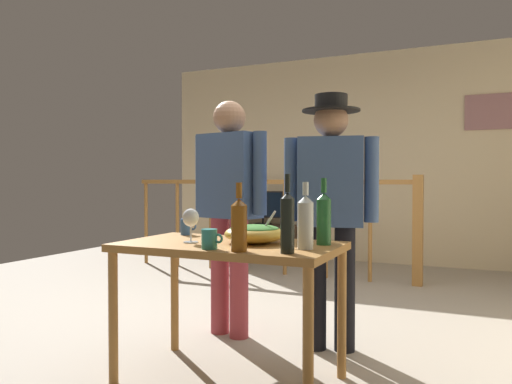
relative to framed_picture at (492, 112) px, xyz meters
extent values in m
plane|color=#9E9384|center=(-1.62, -3.11, -1.89)|extent=(8.23, 8.23, 0.00)
cube|color=beige|center=(-1.62, 0.06, -0.52)|extent=(5.45, 0.10, 2.74)
cube|color=#966669|center=(0.00, 0.00, 0.00)|extent=(0.60, 0.03, 0.42)
cylinder|color=#9E6B33|center=(-4.09, -1.24, -1.37)|extent=(0.04, 0.04, 1.04)
cylinder|color=#9E6B33|center=(-3.60, -1.24, -1.37)|extent=(0.04, 0.04, 1.04)
cylinder|color=#9E6B33|center=(-3.12, -1.24, -1.37)|extent=(0.04, 0.04, 1.04)
cylinder|color=#9E6B33|center=(-2.63, -1.24, -1.37)|extent=(0.04, 0.04, 1.04)
cylinder|color=#9E6B33|center=(-2.15, -1.24, -1.37)|extent=(0.04, 0.04, 1.04)
cylinder|color=#9E6B33|center=(-1.66, -1.24, -1.37)|extent=(0.04, 0.04, 1.04)
cylinder|color=#9E6B33|center=(-1.18, -1.24, -1.37)|extent=(0.04, 0.04, 1.04)
cylinder|color=#9E6B33|center=(-0.69, -1.24, -1.37)|extent=(0.04, 0.04, 1.04)
cube|color=#9E6B33|center=(-2.39, -1.24, -0.83)|extent=(3.48, 0.07, 0.05)
cube|color=#9E6B33|center=(-0.69, -1.24, -1.32)|extent=(0.10, 0.10, 1.14)
cube|color=#38281E|center=(-2.84, -0.29, -1.66)|extent=(0.90, 0.40, 0.47)
cube|color=black|center=(-2.84, -0.29, -1.41)|extent=(0.20, 0.12, 0.02)
cylinder|color=black|center=(-2.84, -0.29, -1.36)|extent=(0.03, 0.03, 0.08)
cube|color=black|center=(-2.84, -0.32, -1.14)|extent=(0.64, 0.06, 0.36)
cube|color=black|center=(-2.84, -0.35, -1.14)|extent=(0.59, 0.01, 0.33)
cube|color=#9E6B33|center=(-1.34, -4.16, -1.17)|extent=(1.16, 0.66, 0.04)
cylinder|color=#9E6B33|center=(-1.88, -4.45, -1.54)|extent=(0.05, 0.05, 0.70)
cylinder|color=#9E6B33|center=(-0.80, -4.45, -1.54)|extent=(0.05, 0.05, 0.70)
cylinder|color=#9E6B33|center=(-1.88, -3.88, -1.54)|extent=(0.05, 0.05, 0.70)
cylinder|color=#9E6B33|center=(-0.80, -3.88, -1.54)|extent=(0.05, 0.05, 0.70)
ellipsoid|color=gold|center=(-1.21, -4.12, -1.10)|extent=(0.32, 0.32, 0.10)
ellipsoid|color=#38702D|center=(-1.21, -4.12, -1.07)|extent=(0.26, 0.26, 0.05)
cylinder|color=silver|center=(-1.15, -4.12, -1.05)|extent=(0.12, 0.01, 0.17)
cylinder|color=silver|center=(-1.53, -4.24, -1.14)|extent=(0.08, 0.08, 0.01)
cylinder|color=silver|center=(-1.53, -4.24, -1.10)|extent=(0.01, 0.01, 0.09)
ellipsoid|color=silver|center=(-1.53, -4.24, -1.01)|extent=(0.09, 0.09, 0.10)
cylinder|color=#1E5628|center=(-0.85, -4.03, -1.03)|extent=(0.08, 0.08, 0.24)
cone|color=#1E5628|center=(-0.85, -4.03, -0.89)|extent=(0.08, 0.08, 0.03)
cylinder|color=#1E5628|center=(-0.85, -4.03, -0.84)|extent=(0.03, 0.03, 0.08)
cylinder|color=brown|center=(-1.15, -4.43, -1.04)|extent=(0.08, 0.08, 0.22)
cone|color=brown|center=(-1.15, -4.43, -0.91)|extent=(0.08, 0.08, 0.03)
cylinder|color=brown|center=(-1.15, -4.43, -0.86)|extent=(0.03, 0.03, 0.08)
cylinder|color=silver|center=(-0.89, -4.22, -1.03)|extent=(0.08, 0.08, 0.23)
cone|color=silver|center=(-0.89, -4.22, -0.90)|extent=(0.08, 0.08, 0.04)
cylinder|color=silver|center=(-0.89, -4.22, -0.85)|extent=(0.03, 0.03, 0.07)
cylinder|color=black|center=(-0.92, -4.39, -1.02)|extent=(0.06, 0.06, 0.25)
cone|color=black|center=(-0.92, -4.39, -0.88)|extent=(0.06, 0.06, 0.03)
cylinder|color=black|center=(-0.92, -4.39, -0.83)|extent=(0.02, 0.02, 0.08)
cylinder|color=#3866B2|center=(-1.76, -3.93, -1.10)|extent=(0.07, 0.07, 0.10)
torus|color=#3866B2|center=(-1.71, -3.93, -1.09)|extent=(0.05, 0.01, 0.05)
cylinder|color=teal|center=(-1.32, -4.41, -1.10)|extent=(0.08, 0.08, 0.10)
torus|color=teal|center=(-1.27, -4.41, -1.09)|extent=(0.05, 0.01, 0.05)
cylinder|color=#9E3842|center=(-1.61, -3.49, -1.48)|extent=(0.13, 0.13, 0.82)
cylinder|color=#9E3842|center=(-1.79, -3.45, -1.48)|extent=(0.13, 0.13, 0.82)
cube|color=#3D5684|center=(-1.70, -3.47, -0.78)|extent=(0.47, 0.31, 0.58)
cylinder|color=#3D5684|center=(-1.44, -3.53, -0.77)|extent=(0.09, 0.09, 0.55)
cylinder|color=#3D5684|center=(-1.96, -3.41, -0.77)|extent=(0.09, 0.09, 0.55)
sphere|color=#A37556|center=(-1.70, -3.47, -0.38)|extent=(0.23, 0.23, 0.23)
cylinder|color=black|center=(-0.89, -3.45, -1.50)|extent=(0.13, 0.13, 0.79)
cylinder|color=black|center=(-1.07, -3.49, -1.50)|extent=(0.13, 0.13, 0.79)
cube|color=#3D5684|center=(-0.98, -3.47, -0.82)|extent=(0.44, 0.31, 0.56)
cylinder|color=#3D5684|center=(-0.73, -3.41, -0.81)|extent=(0.09, 0.09, 0.53)
cylinder|color=#3D5684|center=(-1.22, -3.52, -0.81)|extent=(0.09, 0.09, 0.53)
sphere|color=#A37556|center=(-0.98, -3.47, -0.43)|extent=(0.22, 0.22, 0.22)
cylinder|color=black|center=(-0.98, -3.47, -0.37)|extent=(0.37, 0.37, 0.01)
cylinder|color=black|center=(-0.98, -3.47, -0.32)|extent=(0.21, 0.21, 0.10)
camera|label=1|loc=(-0.11, -6.51, -0.81)|focal=34.75mm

